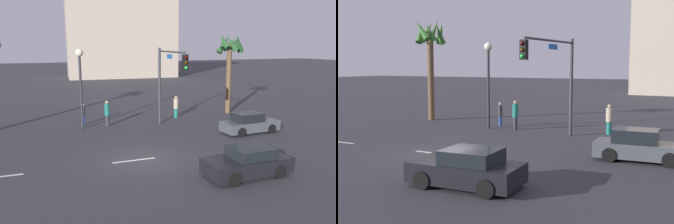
{
  "view_description": "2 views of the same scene",
  "coord_description": "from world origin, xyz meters",
  "views": [
    {
      "loc": [
        -5.26,
        -17.01,
        6.03
      ],
      "look_at": [
        2.01,
        1.74,
        2.12
      ],
      "focal_mm": 37.05,
      "sensor_mm": 36.0,
      "label": 1
    },
    {
      "loc": [
        11.33,
        -15.95,
        4.27
      ],
      "look_at": [
        2.32,
        1.87,
        1.99
      ],
      "focal_mm": 43.95,
      "sensor_mm": 36.0,
      "label": 2
    }
  ],
  "objects": [
    {
      "name": "ground_plane",
      "position": [
        0.0,
        0.0,
        0.0
      ],
      "size": [
        220.0,
        220.0,
        0.0
      ],
      "primitive_type": "plane",
      "color": "#333338"
    },
    {
      "name": "lane_stripe_3",
      "position": [
        -0.6,
        0.0,
        0.01
      ],
      "size": [
        2.33,
        0.14,
        0.01
      ],
      "primitive_type": "cube",
      "color": "silver",
      "rests_on": "ground_plane"
    },
    {
      "name": "car_0",
      "position": [
        8.51,
        2.86,
        0.65
      ],
      "size": [
        4.09,
        1.92,
        1.43
      ],
      "color": "#474C51",
      "rests_on": "ground_plane"
    },
    {
      "name": "car_1",
      "position": [
        3.75,
        -3.98,
        0.64
      ],
      "size": [
        4.06,
        2.1,
        1.37
      ],
      "color": "black",
      "rests_on": "ground_plane"
    },
    {
      "name": "traffic_signal",
      "position": [
        3.5,
        5.66,
        4.04
      ],
      "size": [
        0.75,
        6.24,
        5.82
      ],
      "color": "#38383D",
      "rests_on": "ground_plane"
    },
    {
      "name": "streetlamp",
      "position": [
        -2.19,
        8.17,
        4.08
      ],
      "size": [
        0.56,
        0.56,
        5.78
      ],
      "color": "#2D2D33",
      "rests_on": "ground_plane"
    },
    {
      "name": "pedestrian_0",
      "position": [
        5.67,
        9.36,
        0.98
      ],
      "size": [
        0.52,
        0.52,
        1.87
      ],
      "color": "#1E7266",
      "rests_on": "ground_plane"
    },
    {
      "name": "pedestrian_1",
      "position": [
        -0.31,
        8.44,
        1.02
      ],
      "size": [
        0.5,
        0.5,
        1.93
      ],
      "color": "#333338",
      "rests_on": "ground_plane"
    },
    {
      "name": "pedestrian_2",
      "position": [
        -1.94,
        9.39,
        0.89
      ],
      "size": [
        0.42,
        0.42,
        1.67
      ],
      "color": "#2D478C",
      "rests_on": "ground_plane"
    },
    {
      "name": "palm_tree_0",
      "position": [
        10.89,
        9.76,
        5.34
      ],
      "size": [
        2.28,
        2.55,
        7.07
      ],
      "color": "brown",
      "rests_on": "ground_plane"
    },
    {
      "name": "building_1",
      "position": [
        10.67,
        49.44,
        9.34
      ],
      "size": [
        20.52,
        12.15,
        18.68
      ],
      "primitive_type": "cube",
      "rotation": [
        0.0,
        0.0,
        -0.07
      ],
      "color": "#B2A38E",
      "rests_on": "ground_plane"
    }
  ]
}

